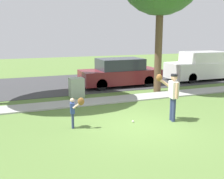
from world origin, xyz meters
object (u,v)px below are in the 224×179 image
utility_cabinet (76,88)px  parked_suv_maroon (120,73)px  baseball (133,122)px  person_child (75,108)px  person_adult (172,92)px  parked_van_white (203,66)px

utility_cabinet → parked_suv_maroon: bearing=30.5°
baseball → person_child: bearing=175.1°
person_adult → person_child: person_adult is taller
baseball → person_adult: bearing=-12.8°
utility_cabinet → parked_suv_maroon: parked_suv_maroon is taller
person_child → parked_van_white: 12.06m
person_child → parked_suv_maroon: 7.51m
baseball → utility_cabinet: 4.65m
utility_cabinet → parked_van_white: size_ratio=0.19×
person_child → utility_cabinet: bearing=84.3°
baseball → utility_cabinet: utility_cabinet is taller
parked_suv_maroon → utility_cabinet: bearing=-149.5°
person_adult → baseball: 1.74m
person_child → baseball: 2.15m
person_child → utility_cabinet: person_child is taller
baseball → parked_suv_maroon: parked_suv_maroon is taller
person_adult → utility_cabinet: bearing=-55.9°
parked_van_white → person_adult: bearing=-136.0°
person_child → utility_cabinet: (1.14, 4.37, -0.21)m
parked_suv_maroon → parked_van_white: size_ratio=0.94×
baseball → parked_van_white: parked_van_white is taller
person_adult → utility_cabinet: person_adult is taller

